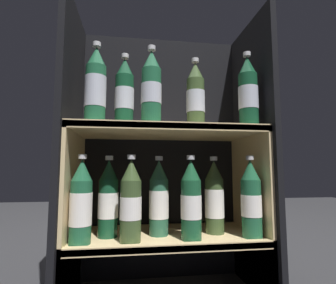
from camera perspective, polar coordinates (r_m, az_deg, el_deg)
fridge_back_wall at (r=1.10m, az=-1.56°, el=-2.42°), size 0.68×0.02×0.99m
fridge_side_left at (r=0.95m, az=-20.55°, el=-1.44°), size 0.02×0.35×0.99m
fridge_side_right at (r=1.03m, az=18.06°, el=-1.88°), size 0.02×0.35×0.99m
shelf_lower at (r=0.95m, az=-0.33°, el=-21.46°), size 0.64×0.31×0.21m
shelf_upper at (r=0.92m, az=-0.35°, el=-6.74°), size 0.64×0.31×0.57m
bottle_upper_front_0 at (r=0.87m, az=-15.49°, el=11.45°), size 0.07×0.07×0.26m
bottle_upper_front_1 at (r=0.87m, az=-3.65°, el=11.45°), size 0.07×0.07×0.26m
bottle_upper_front_2 at (r=0.95m, az=17.04°, el=10.09°), size 0.07×0.07×0.26m
bottle_upper_back_0 at (r=0.93m, az=-9.47°, el=10.15°), size 0.07×0.07×0.26m
bottle_upper_back_1 at (r=0.96m, az=6.02°, el=9.62°), size 0.07×0.07×0.26m
bottle_lower_front_0 at (r=0.84m, az=-18.43°, el=-12.58°), size 0.07×0.07×0.26m
bottle_lower_front_1 at (r=0.83m, az=-8.11°, el=-12.83°), size 0.07×0.07×0.26m
bottle_lower_front_2 at (r=0.85m, az=5.04°, el=-12.72°), size 0.07×0.07×0.26m
bottle_lower_front_3 at (r=0.92m, az=17.65°, el=-11.97°), size 0.07×0.07×0.26m
bottle_lower_back_0 at (r=0.91m, az=-12.88°, el=-12.22°), size 0.07×0.07×0.26m
bottle_lower_back_1 at (r=0.91m, az=-2.00°, el=-12.39°), size 0.07×0.07×0.26m
bottle_lower_back_2 at (r=0.95m, az=10.06°, el=-12.04°), size 0.07×0.07×0.26m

